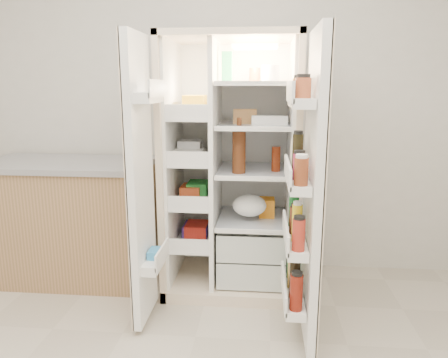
{
  "coord_description": "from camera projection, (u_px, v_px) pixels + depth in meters",
  "views": [
    {
      "loc": [
        0.38,
        -1.35,
        1.47
      ],
      "look_at": [
        0.14,
        1.25,
        0.89
      ],
      "focal_mm": 34.0,
      "sensor_mm": 36.0,
      "label": 1
    }
  ],
  "objects": [
    {
      "name": "fridge_door",
      "position": [
        309.0,
        195.0,
        2.35
      ],
      "size": [
        0.17,
        0.58,
        1.72
      ],
      "color": "white",
      "rests_on": "floor"
    },
    {
      "name": "kitchen_counter",
      "position": [
        71.0,
        220.0,
        3.25
      ],
      "size": [
        1.26,
        0.67,
        0.91
      ],
      "color": "#A87B54",
      "rests_on": "floor"
    },
    {
      "name": "freezer_door",
      "position": [
        141.0,
        184.0,
        2.52
      ],
      "size": [
        0.15,
        0.4,
        1.72
      ],
      "color": "white",
      "rests_on": "floor"
    },
    {
      "name": "wall_back",
      "position": [
        215.0,
        100.0,
        3.31
      ],
      "size": [
        4.0,
        0.02,
        2.7
      ],
      "primitive_type": "cube",
      "color": "silver",
      "rests_on": "floor"
    },
    {
      "name": "refrigerator",
      "position": [
        234.0,
        187.0,
        3.09
      ],
      "size": [
        0.92,
        0.7,
        1.8
      ],
      "color": "beige",
      "rests_on": "floor"
    }
  ]
}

